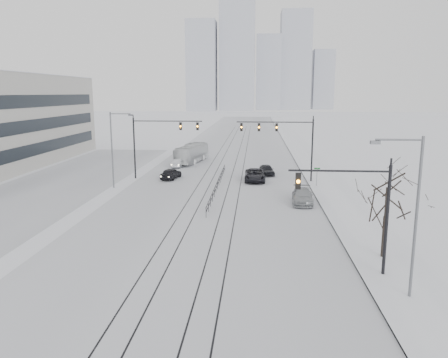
{
  "coord_description": "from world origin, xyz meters",
  "views": [
    {
      "loc": [
        4.41,
        -20.04,
        11.17
      ],
      "look_at": [
        1.48,
        20.19,
        3.2
      ],
      "focal_mm": 35.0,
      "sensor_mm": 36.0,
      "label": 1
    }
  ],
  "objects_px": {
    "sedan_sb_inner": "(171,174)",
    "sedan_nb_right": "(302,196)",
    "traffic_mast_near": "(361,204)",
    "box_truck": "(192,154)",
    "sedan_nb_far": "(267,170)",
    "sedan_sb_outer": "(178,163)",
    "bare_tree": "(387,195)",
    "sedan_nb_front": "(255,175)"
  },
  "relations": [
    {
      "from": "bare_tree",
      "to": "sedan_nb_right",
      "type": "distance_m",
      "value": 15.96
    },
    {
      "from": "sedan_sb_outer",
      "to": "sedan_nb_far",
      "type": "relative_size",
      "value": 0.95
    },
    {
      "from": "traffic_mast_near",
      "to": "sedan_sb_outer",
      "type": "height_order",
      "value": "traffic_mast_near"
    },
    {
      "from": "sedan_nb_right",
      "to": "bare_tree",
      "type": "bearing_deg",
      "value": -71.78
    },
    {
      "from": "sedan_sb_inner",
      "to": "sedan_nb_right",
      "type": "xyz_separation_m",
      "value": [
        15.97,
        -11.83,
        0.02
      ]
    },
    {
      "from": "bare_tree",
      "to": "sedan_sb_outer",
      "type": "relative_size",
      "value": 1.56
    },
    {
      "from": "sedan_sb_outer",
      "to": "box_truck",
      "type": "distance_m",
      "value": 5.03
    },
    {
      "from": "traffic_mast_near",
      "to": "sedan_nb_far",
      "type": "height_order",
      "value": "traffic_mast_near"
    },
    {
      "from": "bare_tree",
      "to": "sedan_nb_far",
      "type": "height_order",
      "value": "bare_tree"
    },
    {
      "from": "box_truck",
      "to": "sedan_sb_inner",
      "type": "bearing_deg",
      "value": 97.74
    },
    {
      "from": "sedan_nb_right",
      "to": "sedan_nb_far",
      "type": "xyz_separation_m",
      "value": [
        -3.28,
        15.71,
        -0.04
      ]
    },
    {
      "from": "traffic_mast_near",
      "to": "bare_tree",
      "type": "relative_size",
      "value": 1.15
    },
    {
      "from": "traffic_mast_near",
      "to": "sedan_nb_right",
      "type": "bearing_deg",
      "value": 94.76
    },
    {
      "from": "sedan_nb_right",
      "to": "sedan_nb_front",
      "type": "bearing_deg",
      "value": 117.28
    },
    {
      "from": "sedan_sb_inner",
      "to": "sedan_nb_far",
      "type": "height_order",
      "value": "sedan_sb_inner"
    },
    {
      "from": "bare_tree",
      "to": "sedan_nb_right",
      "type": "bearing_deg",
      "value": 104.6
    },
    {
      "from": "traffic_mast_near",
      "to": "bare_tree",
      "type": "xyz_separation_m",
      "value": [
        2.41,
        3.0,
        -0.07
      ]
    },
    {
      "from": "sedan_nb_front",
      "to": "sedan_nb_right",
      "type": "distance_m",
      "value": 12.25
    },
    {
      "from": "sedan_sb_inner",
      "to": "sedan_sb_outer",
      "type": "height_order",
      "value": "sedan_sb_inner"
    },
    {
      "from": "sedan_sb_inner",
      "to": "sedan_sb_outer",
      "type": "bearing_deg",
      "value": -74.37
    },
    {
      "from": "sedan_nb_far",
      "to": "sedan_sb_inner",
      "type": "bearing_deg",
      "value": -172.96
    },
    {
      "from": "bare_tree",
      "to": "sedan_nb_far",
      "type": "distance_m",
      "value": 31.78
    },
    {
      "from": "sedan_sb_outer",
      "to": "sedan_nb_right",
      "type": "relative_size",
      "value": 0.76
    },
    {
      "from": "bare_tree",
      "to": "sedan_nb_front",
      "type": "distance_m",
      "value": 27.93
    },
    {
      "from": "bare_tree",
      "to": "sedan_nb_front",
      "type": "relative_size",
      "value": 1.09
    },
    {
      "from": "bare_tree",
      "to": "sedan_nb_front",
      "type": "height_order",
      "value": "bare_tree"
    },
    {
      "from": "sedan_sb_inner",
      "to": "box_truck",
      "type": "xyz_separation_m",
      "value": [
        0.71,
        14.02,
        0.75
      ]
    },
    {
      "from": "sedan_sb_inner",
      "to": "sedan_sb_outer",
      "type": "relative_size",
      "value": 1.09
    },
    {
      "from": "sedan_sb_outer",
      "to": "traffic_mast_near",
      "type": "bearing_deg",
      "value": 116.57
    },
    {
      "from": "sedan_sb_inner",
      "to": "sedan_nb_front",
      "type": "distance_m",
      "value": 11.07
    },
    {
      "from": "sedan_nb_right",
      "to": "box_truck",
      "type": "xyz_separation_m",
      "value": [
        -15.26,
        25.85,
        0.73
      ]
    },
    {
      "from": "bare_tree",
      "to": "sedan_nb_front",
      "type": "bearing_deg",
      "value": 108.6
    },
    {
      "from": "sedan_nb_far",
      "to": "sedan_sb_outer",
      "type": "bearing_deg",
      "value": 148.16
    },
    {
      "from": "traffic_mast_near",
      "to": "box_truck",
      "type": "distance_m",
      "value": 47.06
    },
    {
      "from": "bare_tree",
      "to": "sedan_sb_inner",
      "type": "distance_m",
      "value": 33.61
    },
    {
      "from": "sedan_nb_far",
      "to": "box_truck",
      "type": "height_order",
      "value": "box_truck"
    },
    {
      "from": "sedan_sb_inner",
      "to": "sedan_nb_right",
      "type": "bearing_deg",
      "value": 154.51
    },
    {
      "from": "sedan_nb_far",
      "to": "box_truck",
      "type": "relative_size",
      "value": 0.39
    },
    {
      "from": "bare_tree",
      "to": "sedan_sb_outer",
      "type": "distance_m",
      "value": 41.77
    },
    {
      "from": "bare_tree",
      "to": "sedan_sb_inner",
      "type": "height_order",
      "value": "bare_tree"
    },
    {
      "from": "bare_tree",
      "to": "sedan_nb_far",
      "type": "relative_size",
      "value": 1.48
    },
    {
      "from": "sedan_sb_inner",
      "to": "box_truck",
      "type": "bearing_deg",
      "value": -81.84
    }
  ]
}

